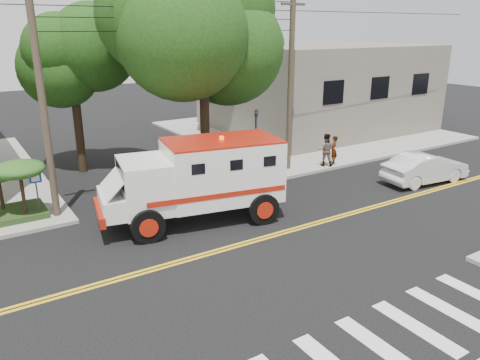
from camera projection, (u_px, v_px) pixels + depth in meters
ground at (256, 240)px, 16.93m from camera, size 100.00×100.00×0.00m
sidewalk_ne at (304, 130)px, 34.61m from camera, size 17.00×17.00×0.15m
building_right at (317, 86)px, 34.82m from camera, size 14.00×12.00×6.00m
utility_pole_left at (43, 107)px, 17.49m from camera, size 0.28×0.28×9.00m
utility_pole_right at (290, 86)px, 23.71m from camera, size 0.28×0.28×9.00m
tree_main at (215, 31)px, 20.65m from camera, size 6.08×5.70×9.85m
tree_left at (79, 61)px, 23.23m from camera, size 4.48×4.20×7.70m
tree_right at (234, 46)px, 32.18m from camera, size 4.80×4.50×8.20m
traffic_signal at (256, 138)px, 22.67m from camera, size 0.15×0.18×3.60m
accessibility_sign at (37, 188)px, 18.30m from camera, size 0.45×0.10×2.02m
armored_truck at (200, 176)px, 18.18m from camera, size 7.42×3.90×3.22m
parked_sedan at (425, 168)px, 23.04m from camera, size 4.63×2.04×1.48m
pedestrian_a at (334, 150)px, 25.59m from camera, size 0.68×0.65×1.57m
pedestrian_b at (326, 150)px, 25.25m from camera, size 1.09×1.08×1.78m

